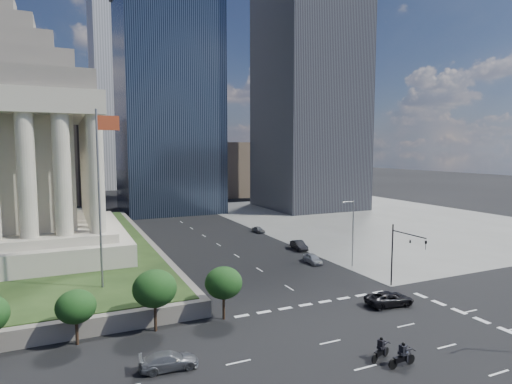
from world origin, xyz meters
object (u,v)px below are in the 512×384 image
flagpole (101,189)px  parked_sedan_mid (299,245)px  street_lamp_north (352,229)px  suv_grey (169,361)px  pickup_truck (390,299)px  motorcycle_lead (402,354)px  parked_sedan_near (313,259)px  traffic_signal_ne (403,248)px  motorcycle_trail (380,348)px  parked_sedan_far (258,230)px

flagpole → parked_sedan_mid: (33.33, 13.46, -12.33)m
street_lamp_north → suv_grey: bearing=-149.6°
pickup_truck → motorcycle_lead: bearing=149.5°
street_lamp_north → parked_sedan_near: (-4.33, 3.91, -4.94)m
flagpole → traffic_signal_ne: bearing=-16.7°
flagpole → pickup_truck: bearing=-25.7°
street_lamp_north → motorcycle_trail: (-15.35, -24.43, -4.70)m
suv_grey → parked_sedan_far: (29.95, 48.17, -0.05)m
parked_sedan_near → traffic_signal_ne: bearing=-73.0°
traffic_signal_ne → motorcycle_trail: bearing=-137.9°
flagpole → suv_grey: flagpole is taller
street_lamp_north → pickup_truck: street_lamp_north is taller
traffic_signal_ne → parked_sedan_near: 16.26m
parked_sedan_near → motorcycle_trail: size_ratio=1.65×
parked_sedan_mid → motorcycle_trail: (-13.52, -36.89, 0.18)m
flagpole → motorcycle_trail: bearing=-49.8°
flagpole → traffic_signal_ne: 36.69m
suv_grey → flagpole: bearing=15.9°
traffic_signal_ne → parked_sedan_far: traffic_signal_ne is taller
suv_grey → motorcycle_lead: 18.73m
traffic_signal_ne → flagpole: bearing=163.3°
parked_sedan_near → motorcycle_trail: motorcycle_trail is taller
traffic_signal_ne → pickup_truck: bearing=-144.5°
pickup_truck → parked_sedan_far: 44.69m
traffic_signal_ne → parked_sedan_far: bearing=91.4°
motorcycle_trail → flagpole: bearing=110.6°
street_lamp_north → parked_sedan_far: bearing=93.5°
traffic_signal_ne → motorcycle_trail: 20.04m
flagpole → parked_sedan_near: (30.83, 4.91, -12.39)m
flagpole → parked_sedan_near: size_ratio=4.71×
flagpole → traffic_signal_ne: size_ratio=2.50×
street_lamp_north → suv_grey: (-31.77, -18.68, -4.98)m
pickup_truck → suv_grey: bearing=105.3°
traffic_signal_ne → parked_sedan_far: (-1.00, 40.80, -4.62)m
parked_sedan_near → parked_sedan_mid: parked_sedan_mid is taller
motorcycle_trail → parked_sedan_near: bearing=49.1°
flagpole → motorcycle_trail: flagpole is taller
flagpole → motorcycle_lead: size_ratio=7.35×
street_lamp_north → parked_sedan_near: street_lamp_north is taller
pickup_truck → motorcycle_lead: (-8.56, -11.06, 0.25)m
traffic_signal_ne → pickup_truck: size_ratio=1.45×
street_lamp_north → pickup_truck: size_ratio=1.81×
traffic_signal_ne → pickup_truck: (-5.18, -3.70, -4.48)m
parked_sedan_far → street_lamp_north: bearing=-91.8°
pickup_truck → parked_sedan_near: size_ratio=1.30×
parked_sedan_far → pickup_truck: bearing=-100.7°
flagpole → pickup_truck: flagpole is taller
pickup_truck → street_lamp_north: bearing=-14.6°
parked_sedan_near → motorcycle_trail: bearing=-107.2°
pickup_truck → parked_sedan_mid: 27.77m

